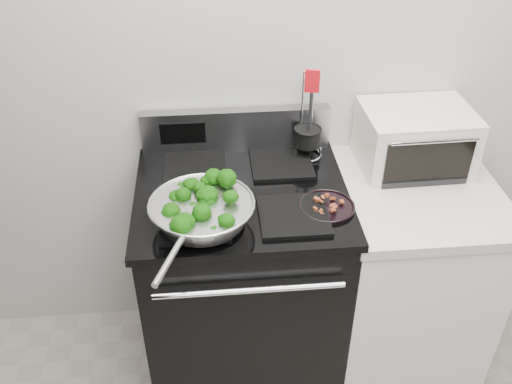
{
  "coord_description": "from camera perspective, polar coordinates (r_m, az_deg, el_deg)",
  "views": [
    {
      "loc": [
        -0.4,
        -0.31,
        2.18
      ],
      "look_at": [
        -0.25,
        1.36,
        0.98
      ],
      "focal_mm": 40.0,
      "sensor_mm": 36.0,
      "label": 1
    }
  ],
  "objects": [
    {
      "name": "broccoli_pile",
      "position": [
        1.92,
        -5.45,
        -1.39
      ],
      "size": [
        0.29,
        0.29,
        0.1
      ],
      "primitive_type": null,
      "color": "black",
      "rests_on": "skillet"
    },
    {
      "name": "counter",
      "position": [
        2.55,
        14.41,
        -8.11
      ],
      "size": [
        0.62,
        0.68,
        0.92
      ],
      "color": "white",
      "rests_on": "floor"
    },
    {
      "name": "utensil_holder",
      "position": [
        2.29,
        5.15,
        5.08
      ],
      "size": [
        0.12,
        0.12,
        0.38
      ],
      "rotation": [
        0.0,
        0.0,
        -0.2
      ],
      "color": "silver",
      "rests_on": "gas_range"
    },
    {
      "name": "toaster_oven",
      "position": [
        2.34,
        15.59,
        5.19
      ],
      "size": [
        0.43,
        0.33,
        0.24
      ],
      "rotation": [
        0.0,
        0.0,
        0.02
      ],
      "color": "silver",
      "rests_on": "counter"
    },
    {
      "name": "skillet",
      "position": [
        1.93,
        -5.44,
        -1.91
      ],
      "size": [
        0.36,
        0.56,
        0.08
      ],
      "rotation": [
        0.0,
        0.0,
        -0.35
      ],
      "color": "silver",
      "rests_on": "gas_range"
    },
    {
      "name": "bacon_plate",
      "position": [
        2.03,
        7.12,
        -1.2
      ],
      "size": [
        0.2,
        0.2,
        0.04
      ],
      "rotation": [
        0.0,
        0.0,
        -0.17
      ],
      "color": "black",
      "rests_on": "gas_range"
    },
    {
      "name": "back_wall",
      "position": [
        2.25,
        5.61,
        13.88
      ],
      "size": [
        4.0,
        0.02,
        2.7
      ],
      "primitive_type": "cube",
      "color": "beige",
      "rests_on": "ground"
    },
    {
      "name": "gas_range",
      "position": [
        2.41,
        -1.32,
        -8.87
      ],
      "size": [
        0.79,
        0.69,
        1.13
      ],
      "color": "black",
      "rests_on": "floor"
    }
  ]
}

